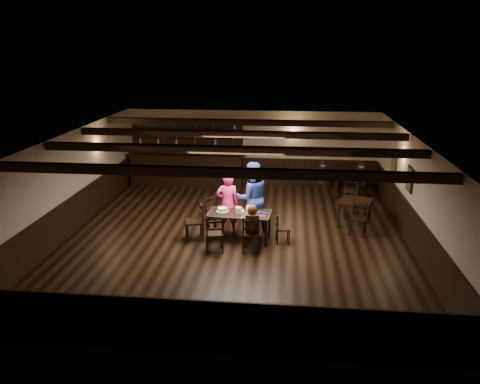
# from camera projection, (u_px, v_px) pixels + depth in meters

# --- Properties ---
(ground) EXTENTS (10.00, 10.00, 0.00)m
(ground) POSITION_uv_depth(u_px,v_px,m) (236.00, 237.00, 12.51)
(ground) COLOR black
(ground) RESTS_ON ground
(room_shell) EXTENTS (9.02, 10.02, 2.71)m
(room_shell) POSITION_uv_depth(u_px,v_px,m) (236.00, 174.00, 12.02)
(room_shell) COLOR #C2B5A0
(room_shell) RESTS_ON ground
(dining_table) EXTENTS (1.67, 0.93, 0.75)m
(dining_table) POSITION_uv_depth(u_px,v_px,m) (239.00, 216.00, 12.15)
(dining_table) COLOR black
(dining_table) RESTS_ON ground
(chair_near_left) EXTENTS (0.52, 0.50, 0.94)m
(chair_near_left) POSITION_uv_depth(u_px,v_px,m) (214.00, 232.00, 11.42)
(chair_near_left) COLOR black
(chair_near_left) RESTS_ON ground
(chair_near_right) EXTENTS (0.46, 0.44, 0.94)m
(chair_near_right) POSITION_uv_depth(u_px,v_px,m) (252.00, 232.00, 11.42)
(chair_near_right) COLOR black
(chair_near_right) RESTS_ON ground
(chair_end_left) EXTENTS (0.58, 0.60, 1.03)m
(chair_end_left) POSITION_uv_depth(u_px,v_px,m) (198.00, 218.00, 12.18)
(chair_end_left) COLOR black
(chair_end_left) RESTS_ON ground
(chair_end_right) EXTENTS (0.40, 0.41, 0.80)m
(chair_end_right) POSITION_uv_depth(u_px,v_px,m) (280.00, 226.00, 12.02)
(chair_end_right) COLOR black
(chair_end_right) RESTS_ON ground
(chair_far_pushed) EXTENTS (0.49, 0.49, 0.77)m
(chair_far_pushed) POSITION_uv_depth(u_px,v_px,m) (212.00, 207.00, 13.51)
(chair_far_pushed) COLOR black
(chair_far_pushed) RESTS_ON ground
(woman_pink) EXTENTS (0.67, 0.49, 1.69)m
(woman_pink) POSITION_uv_depth(u_px,v_px,m) (228.00, 203.00, 12.55)
(woman_pink) COLOR #FF3467
(woman_pink) RESTS_ON ground
(man_blue) EXTENTS (1.16, 1.04, 1.96)m
(man_blue) POSITION_uv_depth(u_px,v_px,m) (251.00, 197.00, 12.60)
(man_blue) COLOR navy
(man_blue) RESTS_ON ground
(seated_person) EXTENTS (0.32, 0.48, 0.79)m
(seated_person) POSITION_uv_depth(u_px,v_px,m) (252.00, 221.00, 11.40)
(seated_person) COLOR black
(seated_person) RESTS_ON ground
(cake) EXTENTS (0.32, 0.32, 0.10)m
(cake) POSITION_uv_depth(u_px,v_px,m) (222.00, 210.00, 12.22)
(cake) COLOR white
(cake) RESTS_ON dining_table
(plate_stack_a) EXTENTS (0.17, 0.17, 0.16)m
(plate_stack_a) POSITION_uv_depth(u_px,v_px,m) (239.00, 210.00, 12.08)
(plate_stack_a) COLOR white
(plate_stack_a) RESTS_ON dining_table
(plate_stack_b) EXTENTS (0.16, 0.16, 0.19)m
(plate_stack_b) POSITION_uv_depth(u_px,v_px,m) (250.00, 209.00, 12.07)
(plate_stack_b) COLOR white
(plate_stack_b) RESTS_ON dining_table
(tea_light) EXTENTS (0.05, 0.05, 0.06)m
(tea_light) POSITION_uv_depth(u_px,v_px,m) (243.00, 211.00, 12.18)
(tea_light) COLOR #A5A8AD
(tea_light) RESTS_ON dining_table
(salt_shaker) EXTENTS (0.03, 0.03, 0.09)m
(salt_shaker) POSITION_uv_depth(u_px,v_px,m) (252.00, 213.00, 11.97)
(salt_shaker) COLOR silver
(salt_shaker) RESTS_ON dining_table
(pepper_shaker) EXTENTS (0.03, 0.03, 0.09)m
(pepper_shaker) POSITION_uv_depth(u_px,v_px,m) (255.00, 213.00, 11.99)
(pepper_shaker) COLOR #A5A8AD
(pepper_shaker) RESTS_ON dining_table
(drink_glass) EXTENTS (0.08, 0.08, 0.12)m
(drink_glass) POSITION_uv_depth(u_px,v_px,m) (250.00, 210.00, 12.15)
(drink_glass) COLOR silver
(drink_glass) RESTS_ON dining_table
(menu_red) EXTENTS (0.38, 0.30, 0.00)m
(menu_red) POSITION_uv_depth(u_px,v_px,m) (259.00, 215.00, 11.97)
(menu_red) COLOR maroon
(menu_red) RESTS_ON dining_table
(menu_blue) EXTENTS (0.30, 0.23, 0.00)m
(menu_blue) POSITION_uv_depth(u_px,v_px,m) (261.00, 213.00, 12.10)
(menu_blue) COLOR #0F144F
(menu_blue) RESTS_ON dining_table
(bar_counter) EXTENTS (4.25, 0.70, 2.20)m
(bar_counter) POSITION_uv_depth(u_px,v_px,m) (187.00, 165.00, 16.99)
(bar_counter) COLOR black
(bar_counter) RESTS_ON ground
(back_table_a) EXTENTS (1.10, 1.10, 0.75)m
(back_table_a) POSITION_uv_depth(u_px,v_px,m) (355.00, 204.00, 13.12)
(back_table_a) COLOR black
(back_table_a) RESTS_ON ground
(back_table_b) EXTENTS (1.03, 1.03, 0.75)m
(back_table_b) POSITION_uv_depth(u_px,v_px,m) (348.00, 177.00, 15.71)
(back_table_b) COLOR black
(back_table_b) RESTS_ON ground
(bg_patron_left) EXTENTS (0.31, 0.42, 0.77)m
(bg_patron_left) POSITION_uv_depth(u_px,v_px,m) (323.00, 172.00, 15.69)
(bg_patron_left) COLOR black
(bg_patron_left) RESTS_ON ground
(bg_patron_right) EXTENTS (0.26, 0.41, 0.81)m
(bg_patron_right) POSITION_uv_depth(u_px,v_px,m) (361.00, 173.00, 15.42)
(bg_patron_right) COLOR black
(bg_patron_right) RESTS_ON ground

